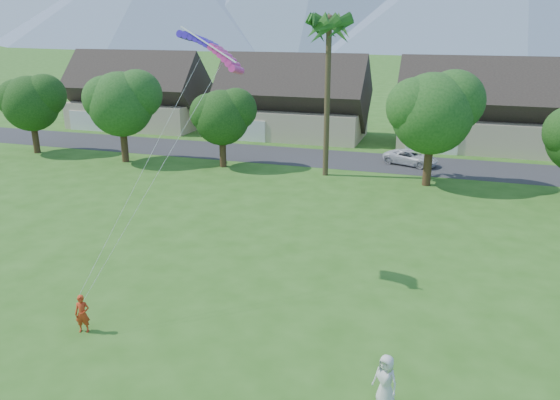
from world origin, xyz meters
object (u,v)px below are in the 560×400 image
at_px(parked_car, 411,158).
at_px(parafoil_kite, 213,47).
at_px(kite_flyer, 82,314).
at_px(watcher, 386,380).

bearing_deg(parked_car, parafoil_kite, -175.88).
bearing_deg(kite_flyer, watcher, -23.09).
xyz_separation_m(kite_flyer, watcher, (12.06, -0.77, 0.10)).
bearing_deg(parked_car, kite_flyer, -177.31).
xyz_separation_m(kite_flyer, parafoil_kite, (2.93, 7.00, 10.00)).
relative_size(parked_car, parafoil_kite, 1.38).
xyz_separation_m(kite_flyer, parked_car, (10.19, 31.53, -0.15)).
xyz_separation_m(watcher, parafoil_kite, (-9.12, 7.77, 9.90)).
bearing_deg(parafoil_kite, parked_car, 81.63).
bearing_deg(parked_car, watcher, -156.10).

